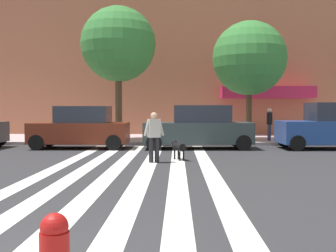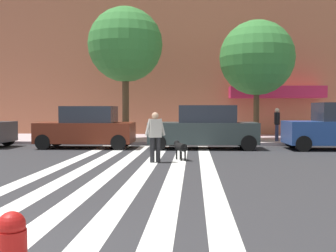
{
  "view_description": "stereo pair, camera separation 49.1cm",
  "coord_description": "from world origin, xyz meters",
  "px_view_note": "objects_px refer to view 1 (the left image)",
  "views": [
    {
      "loc": [
        2.29,
        -4.04,
        1.75
      ],
      "look_at": [
        2.0,
        7.82,
        1.23
      ],
      "focal_mm": 41.96,
      "sensor_mm": 36.0,
      "label": 1
    },
    {
      "loc": [
        2.78,
        -4.02,
        1.75
      ],
      "look_at": [
        2.0,
        7.82,
        1.23
      ],
      "focal_mm": 41.96,
      "sensor_mm": 36.0,
      "label": 2
    }
  ],
  "objects_px": {
    "street_tree_nearest": "(118,45)",
    "pedestrian_dog_walker": "(154,134)",
    "parked_car_behind_first": "(81,128)",
    "street_tree_middle": "(249,59)",
    "dog_on_leash": "(178,147)",
    "pedestrian_bystander": "(269,122)",
    "parked_car_third_in_line": "(198,128)",
    "parked_car_fourth_in_line": "(332,127)"
  },
  "relations": [
    {
      "from": "parked_car_fourth_in_line",
      "to": "pedestrian_bystander",
      "type": "bearing_deg",
      "value": 128.91
    },
    {
      "from": "street_tree_nearest",
      "to": "pedestrian_bystander",
      "type": "relative_size",
      "value": 4.18
    },
    {
      "from": "parked_car_third_in_line",
      "to": "dog_on_leash",
      "type": "height_order",
      "value": "parked_car_third_in_line"
    },
    {
      "from": "street_tree_nearest",
      "to": "parked_car_third_in_line",
      "type": "bearing_deg",
      "value": -37.37
    },
    {
      "from": "parked_car_fourth_in_line",
      "to": "dog_on_leash",
      "type": "bearing_deg",
      "value": -150.38
    },
    {
      "from": "dog_on_leash",
      "to": "parked_car_behind_first",
      "type": "bearing_deg",
      "value": 138.46
    },
    {
      "from": "parked_car_third_in_line",
      "to": "street_tree_middle",
      "type": "xyz_separation_m",
      "value": [
        2.77,
        3.18,
        3.43
      ]
    },
    {
      "from": "street_tree_nearest",
      "to": "pedestrian_bystander",
      "type": "distance_m",
      "value": 8.65
    },
    {
      "from": "street_tree_nearest",
      "to": "dog_on_leash",
      "type": "relative_size",
      "value": 6.91
    },
    {
      "from": "pedestrian_dog_walker",
      "to": "parked_car_third_in_line",
      "type": "bearing_deg",
      "value": 69.48
    },
    {
      "from": "parked_car_fourth_in_line",
      "to": "street_tree_nearest",
      "type": "distance_m",
      "value": 11.04
    },
    {
      "from": "street_tree_nearest",
      "to": "dog_on_leash",
      "type": "height_order",
      "value": "street_tree_nearest"
    },
    {
      "from": "parked_car_behind_first",
      "to": "pedestrian_dog_walker",
      "type": "relative_size",
      "value": 2.58
    },
    {
      "from": "parked_car_fourth_in_line",
      "to": "street_tree_nearest",
      "type": "bearing_deg",
      "value": 162.8
    },
    {
      "from": "parked_car_third_in_line",
      "to": "street_tree_middle",
      "type": "relative_size",
      "value": 0.78
    },
    {
      "from": "street_tree_middle",
      "to": "pedestrian_bystander",
      "type": "xyz_separation_m",
      "value": [
        0.93,
        -0.56,
        -3.26
      ]
    },
    {
      "from": "dog_on_leash",
      "to": "pedestrian_dog_walker",
      "type": "bearing_deg",
      "value": -139.34
    },
    {
      "from": "street_tree_middle",
      "to": "pedestrian_bystander",
      "type": "bearing_deg",
      "value": -30.81
    },
    {
      "from": "parked_car_behind_first",
      "to": "pedestrian_dog_walker",
      "type": "bearing_deg",
      "value": -52.03
    },
    {
      "from": "parked_car_third_in_line",
      "to": "pedestrian_bystander",
      "type": "relative_size",
      "value": 2.9
    },
    {
      "from": "parked_car_behind_first",
      "to": "street_tree_nearest",
      "type": "xyz_separation_m",
      "value": [
        1.22,
        3.03,
        4.15
      ]
    },
    {
      "from": "street_tree_nearest",
      "to": "pedestrian_dog_walker",
      "type": "height_order",
      "value": "street_tree_nearest"
    },
    {
      "from": "parked_car_third_in_line",
      "to": "parked_car_fourth_in_line",
      "type": "distance_m",
      "value": 5.82
    },
    {
      "from": "dog_on_leash",
      "to": "pedestrian_bystander",
      "type": "bearing_deg",
      "value": 54.48
    },
    {
      "from": "parked_car_behind_first",
      "to": "street_tree_nearest",
      "type": "relative_size",
      "value": 0.62
    },
    {
      "from": "parked_car_fourth_in_line",
      "to": "dog_on_leash",
      "type": "relative_size",
      "value": 4.56
    },
    {
      "from": "pedestrian_dog_walker",
      "to": "street_tree_nearest",
      "type": "bearing_deg",
      "value": 106.89
    },
    {
      "from": "pedestrian_dog_walker",
      "to": "pedestrian_bystander",
      "type": "relative_size",
      "value": 1.0
    },
    {
      "from": "street_tree_middle",
      "to": "dog_on_leash",
      "type": "relative_size",
      "value": 6.16
    },
    {
      "from": "street_tree_nearest",
      "to": "street_tree_middle",
      "type": "distance_m",
      "value": 6.78
    },
    {
      "from": "parked_car_behind_first",
      "to": "street_tree_middle",
      "type": "xyz_separation_m",
      "value": [
        7.97,
        3.18,
        3.44
      ]
    },
    {
      "from": "street_tree_middle",
      "to": "dog_on_leash",
      "type": "xyz_separation_m",
      "value": [
        -3.66,
        -6.99,
        -3.9
      ]
    },
    {
      "from": "parked_car_fourth_in_line",
      "to": "dog_on_leash",
      "type": "height_order",
      "value": "parked_car_fourth_in_line"
    },
    {
      "from": "parked_car_behind_first",
      "to": "pedestrian_bystander",
      "type": "height_order",
      "value": "parked_car_behind_first"
    },
    {
      "from": "dog_on_leash",
      "to": "pedestrian_bystander",
      "type": "xyz_separation_m",
      "value": [
        4.59,
        6.44,
        0.63
      ]
    },
    {
      "from": "parked_car_behind_first",
      "to": "dog_on_leash",
      "type": "height_order",
      "value": "parked_car_behind_first"
    },
    {
      "from": "street_tree_nearest",
      "to": "street_tree_middle",
      "type": "relative_size",
      "value": 1.12
    },
    {
      "from": "pedestrian_dog_walker",
      "to": "pedestrian_bystander",
      "type": "height_order",
      "value": "pedestrian_bystander"
    },
    {
      "from": "parked_car_behind_first",
      "to": "parked_car_fourth_in_line",
      "type": "bearing_deg",
      "value": 0.0
    },
    {
      "from": "parked_car_third_in_line",
      "to": "street_tree_middle",
      "type": "bearing_deg",
      "value": 48.88
    },
    {
      "from": "street_tree_nearest",
      "to": "pedestrian_dog_walker",
      "type": "distance_m",
      "value": 8.88
    },
    {
      "from": "parked_car_fourth_in_line",
      "to": "pedestrian_dog_walker",
      "type": "xyz_separation_m",
      "value": [
        -7.51,
        -4.5,
        -0.02
      ]
    }
  ]
}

